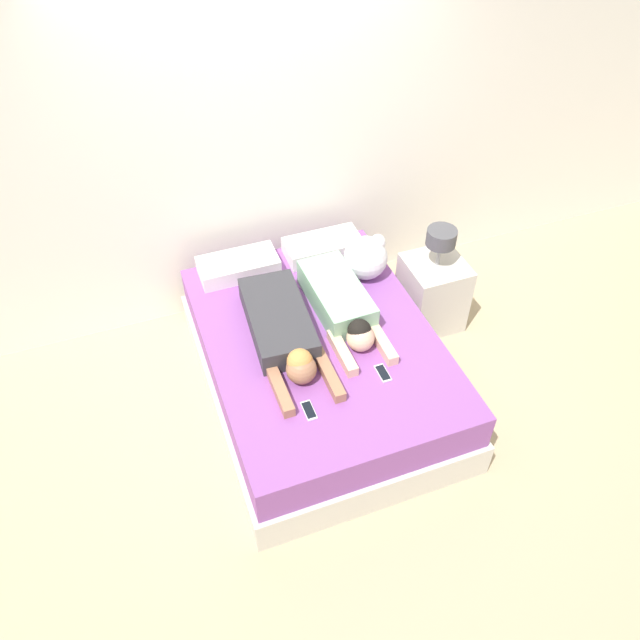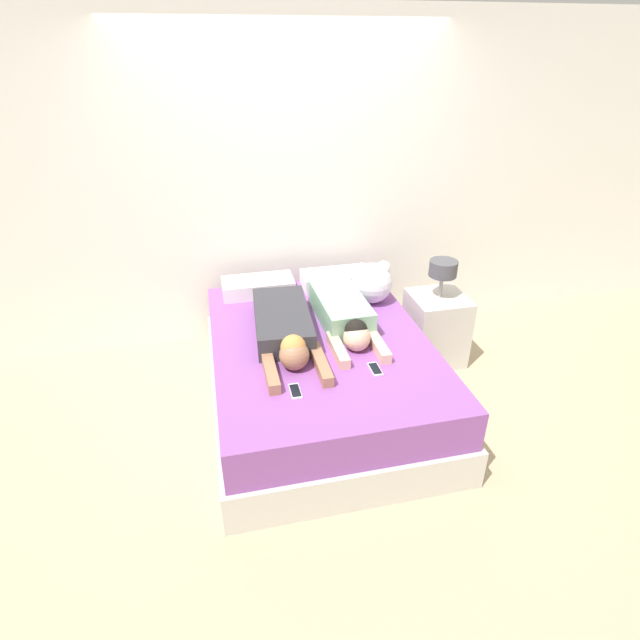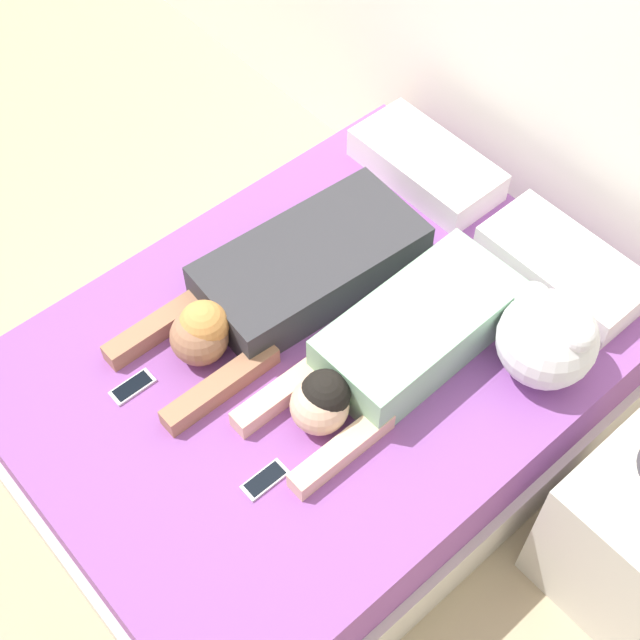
{
  "view_description": "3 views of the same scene",
  "coord_description": "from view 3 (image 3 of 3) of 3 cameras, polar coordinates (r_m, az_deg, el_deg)",
  "views": [
    {
      "loc": [
        -0.99,
        -2.67,
        3.48
      ],
      "look_at": [
        0.0,
        0.0,
        0.69
      ],
      "focal_mm": 35.0,
      "sensor_mm": 36.0,
      "label": 1
    },
    {
      "loc": [
        -0.66,
        -2.87,
        2.32
      ],
      "look_at": [
        0.0,
        0.0,
        0.69
      ],
      "focal_mm": 28.0,
      "sensor_mm": 36.0,
      "label": 2
    },
    {
      "loc": [
        1.24,
        -1.09,
        2.95
      ],
      "look_at": [
        0.0,
        0.0,
        0.69
      ],
      "focal_mm": 50.0,
      "sensor_mm": 36.0,
      "label": 3
    }
  ],
  "objects": [
    {
      "name": "bed",
      "position": [
        3.15,
        0.0,
        -4.58
      ],
      "size": [
        1.52,
        2.04,
        0.54
      ],
      "color": "beige",
      "rests_on": "ground_plane"
    },
    {
      "name": "pillow_head_left",
      "position": [
        3.4,
        6.81,
        9.85
      ],
      "size": [
        0.57,
        0.28,
        0.12
      ],
      "color": "white",
      "rests_on": "bed"
    },
    {
      "name": "cell_phone_right",
      "position": [
        2.68,
        -3.54,
        -10.17
      ],
      "size": [
        0.06,
        0.14,
        0.01
      ],
      "color": "silver",
      "rests_on": "bed"
    },
    {
      "name": "plush_toy",
      "position": [
        2.82,
        14.37,
        -1.11
      ],
      "size": [
        0.32,
        0.32,
        0.33
      ],
      "color": "white",
      "rests_on": "bed"
    },
    {
      "name": "nightstand",
      "position": [
        3.01,
        19.27,
        -12.81
      ],
      "size": [
        0.43,
        0.43,
        0.88
      ],
      "color": "beige",
      "rests_on": "ground_plane"
    },
    {
      "name": "cell_phone_left",
      "position": [
        2.89,
        -11.91,
        -4.21
      ],
      "size": [
        0.06,
        0.14,
        0.01
      ],
      "color": "silver",
      "rests_on": "bed"
    },
    {
      "name": "ground_plane",
      "position": [
        3.38,
        0.0,
        -6.95
      ],
      "size": [
        12.0,
        12.0,
        0.0
      ],
      "primitive_type": "plane",
      "color": "tan"
    },
    {
      "name": "pillow_head_right",
      "position": [
        3.16,
        15.29,
        3.34
      ],
      "size": [
        0.57,
        0.28,
        0.12
      ],
      "color": "white",
      "rests_on": "bed"
    },
    {
      "name": "person_left",
      "position": [
        2.98,
        -2.23,
        2.52
      ],
      "size": [
        0.43,
        1.12,
        0.22
      ],
      "color": "#333338",
      "rests_on": "bed"
    },
    {
      "name": "person_right",
      "position": [
        2.81,
        4.86,
        -1.76
      ],
      "size": [
        0.34,
        0.98,
        0.21
      ],
      "color": "#8CBF99",
      "rests_on": "bed"
    },
    {
      "name": "wall_back",
      "position": [
        3.06,
        17.65,
        18.71
      ],
      "size": [
        12.0,
        0.06,
        2.6
      ],
      "color": "white",
      "rests_on": "ground_plane"
    }
  ]
}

